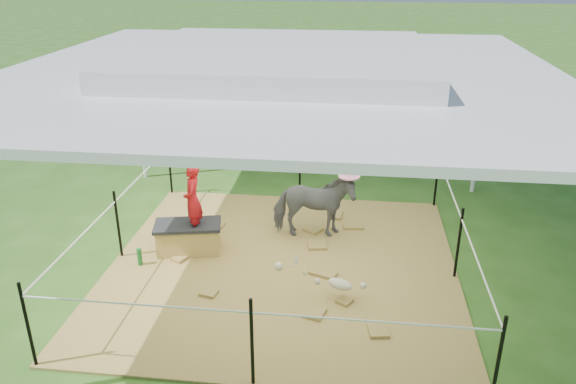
# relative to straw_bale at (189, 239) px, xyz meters

# --- Properties ---
(ground) EXTENTS (90.00, 90.00, 0.00)m
(ground) POSITION_rel_straw_bale_xyz_m (1.36, -0.24, -0.22)
(ground) COLOR #2D5919
(ground) RESTS_ON ground
(hay_patch) EXTENTS (4.60, 4.60, 0.03)m
(hay_patch) POSITION_rel_straw_bale_xyz_m (1.36, -0.24, -0.20)
(hay_patch) COLOR brown
(hay_patch) RESTS_ON ground
(canopy_tent) EXTENTS (6.30, 6.30, 2.90)m
(canopy_tent) POSITION_rel_straw_bale_xyz_m (1.36, -0.24, 2.47)
(canopy_tent) COLOR silver
(canopy_tent) RESTS_ON ground
(rope_fence) EXTENTS (4.54, 4.54, 1.00)m
(rope_fence) POSITION_rel_straw_bale_xyz_m (1.36, -0.24, 0.42)
(rope_fence) COLOR black
(rope_fence) RESTS_ON ground
(straw_bale) EXTENTS (0.92, 0.59, 0.38)m
(straw_bale) POSITION_rel_straw_bale_xyz_m (0.00, 0.00, 0.00)
(straw_bale) COLOR #B28D41
(straw_bale) RESTS_ON hay_patch
(dark_cloth) EXTENTS (0.99, 0.65, 0.05)m
(dark_cloth) POSITION_rel_straw_bale_xyz_m (0.00, -0.00, 0.21)
(dark_cloth) COLOR black
(dark_cloth) RESTS_ON straw_bale
(woman) EXTENTS (0.32, 0.42, 1.02)m
(woman) POSITION_rel_straw_bale_xyz_m (0.10, -0.00, 0.70)
(woman) COLOR red
(woman) RESTS_ON straw_bale
(green_bottle) EXTENTS (0.08, 0.08, 0.24)m
(green_bottle) POSITION_rel_straw_bale_xyz_m (-0.55, -0.45, -0.07)
(green_bottle) COLOR #176927
(green_bottle) RESTS_ON hay_patch
(pony) EXTENTS (1.22, 0.67, 0.99)m
(pony) POSITION_rel_straw_bale_xyz_m (1.70, 0.65, 0.30)
(pony) COLOR #525258
(pony) RESTS_ON hay_patch
(pink_hat) EXTENTS (0.31, 0.31, 0.14)m
(pink_hat) POSITION_rel_straw_bale_xyz_m (1.70, 0.65, 0.87)
(pink_hat) COLOR pink
(pink_hat) RESTS_ON pony
(foal) EXTENTS (1.00, 0.81, 0.49)m
(foal) POSITION_rel_straw_bale_xyz_m (2.14, -0.96, 0.05)
(foal) COLOR #C8B892
(foal) RESTS_ON hay_patch
(trash_barrel) EXTENTS (0.76, 0.76, 0.92)m
(trash_barrel) POSITION_rel_straw_bale_xyz_m (4.60, 5.87, 0.24)
(trash_barrel) COLOR blue
(trash_barrel) RESTS_ON ground
(picnic_table_near) EXTENTS (1.79, 1.48, 0.65)m
(picnic_table_near) POSITION_rel_straw_bale_xyz_m (3.75, 8.17, 0.10)
(picnic_table_near) COLOR brown
(picnic_table_near) RESTS_ON ground
(picnic_table_far) EXTENTS (1.67, 1.26, 0.66)m
(picnic_table_far) POSITION_rel_straw_bale_xyz_m (6.26, 8.66, 0.11)
(picnic_table_far) COLOR #52341C
(picnic_table_far) RESTS_ON ground
(distant_person) EXTENTS (0.59, 0.47, 1.20)m
(distant_person) POSITION_rel_straw_bale_xyz_m (3.63, 6.77, 0.38)
(distant_person) COLOR blue
(distant_person) RESTS_ON ground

